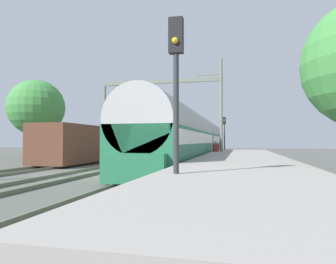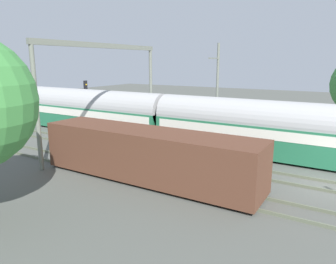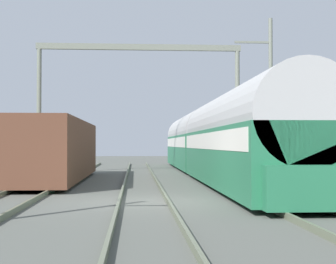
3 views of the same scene
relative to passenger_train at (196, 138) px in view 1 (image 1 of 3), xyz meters
name	(u,v)px [view 1 (image 1 of 3)]	position (x,y,z in m)	size (l,w,h in m)	color
ground	(82,175)	(-4.03, -12.80, -1.97)	(120.00, 120.00, 0.00)	#50534C
track_far_west	(14,171)	(-8.06, -12.80, -1.89)	(1.52, 60.00, 0.16)	#5C624D
track_west	(82,173)	(-4.03, -12.80, -1.89)	(1.52, 60.00, 0.16)	#5C624D
track_east	(159,175)	(0.00, -12.80, -1.89)	(1.52, 60.00, 0.16)	#5C624D
platform	(241,166)	(3.82, -10.80, -1.52)	(4.40, 28.00, 0.90)	gray
passenger_train	(196,138)	(0.00, 0.00, 0.00)	(2.93, 32.85, 3.82)	#236B47
freight_car	(92,144)	(-8.06, -3.89, -0.50)	(2.80, 13.00, 2.70)	#563323
person_crossing	(216,150)	(1.94, -3.10, -0.94)	(0.46, 0.35, 1.73)	#3D3D3D
railway_signal_near	(176,86)	(2.22, -19.46, 1.11)	(0.36, 0.30, 4.79)	#2D2D33
railway_signal_far	(224,131)	(1.92, 10.80, 1.02)	(0.36, 0.30, 4.64)	#2D2D33
catenary_gantry	(160,102)	(-4.03, 2.69, 3.66)	(12.46, 0.28, 7.86)	slate
catenary_pole_east_mid	(221,109)	(2.35, -3.61, 2.18)	(1.90, 0.20, 8.00)	slate
tree_west_background	(36,108)	(-15.72, -0.73, 3.03)	(5.44, 5.44, 7.74)	#4C3826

